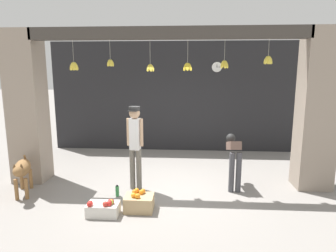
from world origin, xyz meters
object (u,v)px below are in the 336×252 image
object	(u,v)px
shopkeeper	(135,141)
wall_clock	(217,67)
worker_stooping	(234,155)
water_bottle	(117,191)
dog	(22,170)
fruit_crate_oranges	(139,202)
fruit_crate_apples	(103,208)

from	to	relation	value
shopkeeper	wall_clock	xyz separation A→B (m)	(1.89, 3.11, 1.49)
worker_stooping	shopkeeper	bearing A→B (deg)	-175.70
shopkeeper	water_bottle	size ratio (longest dim) A/B	7.66
shopkeeper	worker_stooping	size ratio (longest dim) A/B	1.62
dog	fruit_crate_oranges	world-z (taller)	dog
fruit_crate_oranges	worker_stooping	bearing A→B (deg)	32.88
dog	wall_clock	size ratio (longest dim) A/B	3.31
worker_stooping	water_bottle	bearing A→B (deg)	-167.05
worker_stooping	water_bottle	world-z (taller)	worker_stooping
fruit_crate_apples	water_bottle	distance (m)	0.80
wall_clock	dog	bearing A→B (deg)	-138.79
shopkeeper	fruit_crate_apples	distance (m)	1.54
shopkeeper	fruit_crate_apples	size ratio (longest dim) A/B	3.24
fruit_crate_oranges	wall_clock	size ratio (longest dim) A/B	1.61
worker_stooping	fruit_crate_oranges	world-z (taller)	worker_stooping
fruit_crate_apples	wall_clock	world-z (taller)	wall_clock
fruit_crate_oranges	fruit_crate_apples	bearing A→B (deg)	-157.84
fruit_crate_apples	dog	bearing A→B (deg)	157.88
water_bottle	wall_clock	xyz separation A→B (m)	(2.19, 3.50, 2.42)
fruit_crate_oranges	fruit_crate_apples	world-z (taller)	fruit_crate_oranges
shopkeeper	fruit_crate_oranges	size ratio (longest dim) A/B	3.46
fruit_crate_oranges	water_bottle	world-z (taller)	fruit_crate_oranges
shopkeeper	fruit_crate_apples	xyz separation A→B (m)	(-0.35, -1.19, -0.91)
worker_stooping	wall_clock	xyz separation A→B (m)	(-0.14, 2.90, 1.81)
shopkeeper	fruit_crate_apples	bearing A→B (deg)	81.00
shopkeeper	fruit_crate_oranges	distance (m)	1.32
worker_stooping	fruit_crate_oranges	bearing A→B (deg)	-148.71
dog	worker_stooping	world-z (taller)	worker_stooping
worker_stooping	fruit_crate_apples	size ratio (longest dim) A/B	2.00
dog	worker_stooping	size ratio (longest dim) A/B	0.96
fruit_crate_oranges	wall_clock	distance (m)	4.99
worker_stooping	wall_clock	bearing A→B (deg)	91.08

